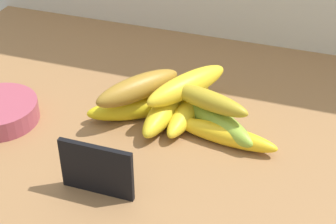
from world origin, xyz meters
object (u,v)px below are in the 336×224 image
Objects in this scene: banana_0 at (189,110)px; banana_1 at (169,106)px; banana_6 at (207,100)px; banana_7 at (138,88)px; chalkboard_sign at (97,171)px; banana_5 at (187,85)px; banana_3 at (133,109)px; banana_2 at (225,135)px; banana_4 at (210,116)px.

banana_1 is (-3.54, -0.43, 0.32)cm from banana_0.
banana_6 reaches higher than banana_0.
banana_7 is at bearing -161.02° from banana_1.
banana_5 is (6.20, 22.89, 1.97)cm from chalkboard_sign.
banana_7 is (-1.30, 19.40, 2.04)cm from chalkboard_sign.
chalkboard_sign is at bearing -99.53° from banana_1.
banana_0 and banana_3 have the same top height.
banana_0 is at bearing 14.05° from banana_7.
banana_2 is at bearing -8.92° from banana_7.
banana_4 is (13.29, 1.71, 0.24)cm from banana_3.
chalkboard_sign reaches higher than banana_3.
banana_4 is 6.62cm from banana_5.
banana_0 is 9.64cm from banana_3.
banana_7 reaches higher than banana_2.
chalkboard_sign reaches higher than banana_4.
chalkboard_sign is 0.63× the size of banana_2.
banana_1 reaches higher than banana_3.
banana_0 is 8.77cm from banana_2.
banana_6 is at bearing -36.78° from banana_5.
banana_1 is 1.19× the size of banana_3.
banana_1 is 8.07cm from banana_6.
banana_2 is at bearing -31.53° from banana_0.
chalkboard_sign is 19.55cm from banana_7.
chalkboard_sign is 0.68× the size of banana_7.
chalkboard_sign is 22.39cm from banana_6.
banana_1 is 1.16× the size of banana_7.
banana_2 is (14.55, 16.91, -2.22)cm from chalkboard_sign.
banana_6 is (7.02, -1.42, 3.72)cm from banana_1.
banana_6 is at bearing 61.74° from chalkboard_sign.
chalkboard_sign is at bearing -108.22° from banana_0.
banana_6 is (-3.99, 2.73, 4.28)cm from banana_2.
chalkboard_sign reaches higher than banana_0.
banana_1 reaches higher than banana_4.
banana_3 is at bearing -157.83° from banana_1.
banana_1 is 6.16cm from banana_3.
banana_7 is (-7.50, -3.49, 0.07)cm from banana_5.
banana_1 is (3.54, 21.06, -1.66)cm from chalkboard_sign.
banana_7 is at bearing -178.85° from banana_6.
banana_0 is 4.19cm from banana_4.
chalkboard_sign reaches higher than banana_1.
banana_2 is (11.01, -4.15, -0.55)cm from banana_1.
chalkboard_sign reaches higher than banana_2.
banana_7 is at bearing -155.03° from banana_5.
chalkboard_sign is at bearing -86.17° from banana_7.
banana_2 is 1.08× the size of banana_7.
banana_6 reaches higher than banana_3.
banana_5 is at bearing 26.40° from banana_3.
banana_0 is at bearing 165.54° from banana_4.
banana_2 is 1.16× the size of banana_6.
banana_1 is 1.24× the size of banana_6.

